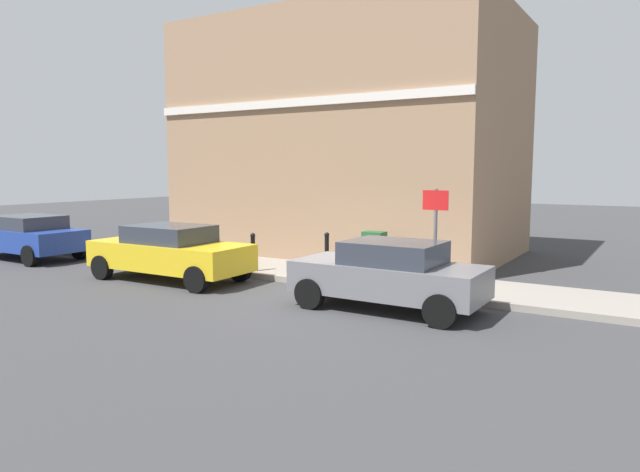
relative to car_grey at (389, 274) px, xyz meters
name	(u,v)px	position (x,y,z in m)	size (l,w,h in m)	color
ground	(340,298)	(0.39, 1.39, -0.75)	(80.00, 80.00, 0.00)	#38383A
sidewalk	(203,261)	(2.39, 7.39, -0.67)	(2.40, 30.00, 0.15)	gray
corner_building	(352,140)	(7.08, 4.71, 3.13)	(7.08, 10.65, 7.76)	#937256
car_grey	(389,274)	(0.00, 0.00, 0.00)	(1.79, 3.92, 1.43)	slate
car_yellow	(170,252)	(-0.09, 6.20, 0.01)	(1.94, 4.43, 1.44)	gold
car_blue	(27,236)	(0.10, 12.86, 0.00)	(1.92, 4.19, 1.41)	navy
utility_cabinet	(374,256)	(2.51, 1.58, -0.07)	(0.46, 0.61, 1.15)	#1E4C28
bollard_near_cabinet	(327,250)	(2.61, 3.06, -0.04)	(0.14, 0.14, 1.04)	black
bollard_far_kerb	(253,251)	(1.44, 4.67, -0.04)	(0.14, 0.14, 1.04)	black
street_sign	(435,224)	(1.59, -0.38, 0.91)	(0.08, 0.60, 2.30)	#59595B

